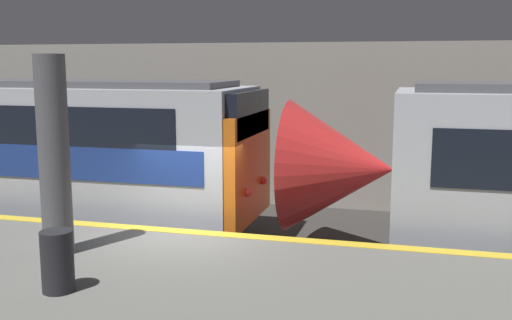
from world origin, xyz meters
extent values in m
plane|color=#33302D|center=(0.00, 0.00, 0.00)|extent=(120.00, 120.00, 0.00)
cube|color=slate|center=(0.00, -2.67, 0.50)|extent=(40.00, 5.34, 1.01)
cube|color=gold|center=(0.00, -0.15, 1.01)|extent=(40.00, 0.30, 0.01)
cube|color=#9E998E|center=(0.00, 6.56, 2.34)|extent=(50.00, 0.15, 4.67)
cylinder|color=#56565B|center=(-1.44, -1.85, 2.63)|extent=(0.49, 0.49, 3.24)
cone|color=red|center=(2.67, 2.15, 1.95)|extent=(2.20, 2.77, 2.77)
sphere|color=#F2EFCC|center=(1.72, 2.15, 1.51)|extent=(0.20, 0.20, 0.20)
cube|color=orange|center=(0.69, 2.15, 1.86)|extent=(0.25, 2.86, 2.35)
cube|color=black|center=(0.69, 2.15, 3.04)|extent=(0.25, 2.57, 0.94)
sphere|color=#EA4C42|center=(0.84, 1.49, 1.45)|extent=(0.18, 0.18, 0.18)
sphere|color=#EA4C42|center=(0.84, 2.80, 1.45)|extent=(0.18, 0.18, 0.18)
cylinder|color=#232328|center=(-0.49, -3.34, 1.43)|extent=(0.44, 0.44, 0.85)
camera|label=1|loc=(4.15, -10.18, 4.10)|focal=42.00mm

